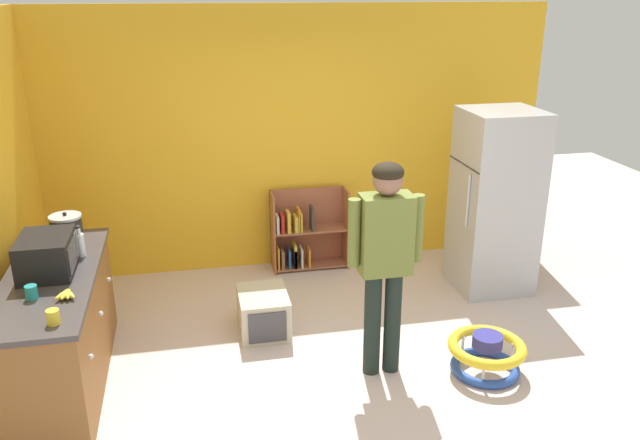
# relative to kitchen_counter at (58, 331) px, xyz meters

# --- Properties ---
(ground_plane) EXTENTS (12.00, 12.00, 0.00)m
(ground_plane) POSITION_rel_kitchen_counter_xyz_m (2.20, -0.39, -0.45)
(ground_plane) COLOR beige
(ground_plane) RESTS_ON ground
(back_wall) EXTENTS (5.20, 0.06, 2.70)m
(back_wall) POSITION_rel_kitchen_counter_xyz_m (2.20, 1.94, 0.90)
(back_wall) COLOR yellow
(back_wall) RESTS_ON ground
(kitchen_counter) EXTENTS (0.65, 1.84, 0.90)m
(kitchen_counter) POSITION_rel_kitchen_counter_xyz_m (0.00, 0.00, 0.00)
(kitchen_counter) COLOR brown
(kitchen_counter) RESTS_ON ground
(refrigerator) EXTENTS (0.73, 0.68, 1.78)m
(refrigerator) POSITION_rel_kitchen_counter_xyz_m (3.91, 0.92, 0.44)
(refrigerator) COLOR #B7BABF
(refrigerator) RESTS_ON ground
(bookshelf) EXTENTS (0.80, 0.28, 0.85)m
(bookshelf) POSITION_rel_kitchen_counter_xyz_m (2.18, 1.75, -0.08)
(bookshelf) COLOR #A05E3D
(bookshelf) RESTS_ON ground
(standing_person) EXTENTS (0.57, 0.23, 1.69)m
(standing_person) POSITION_rel_kitchen_counter_xyz_m (2.40, -0.33, 0.58)
(standing_person) COLOR black
(standing_person) RESTS_ON ground
(baby_walker) EXTENTS (0.60, 0.60, 0.32)m
(baby_walker) POSITION_rel_kitchen_counter_xyz_m (3.20, -0.51, -0.29)
(baby_walker) COLOR #2A4FB1
(baby_walker) RESTS_ON ground
(pet_carrier) EXTENTS (0.42, 0.55, 0.36)m
(pet_carrier) POSITION_rel_kitchen_counter_xyz_m (1.58, 0.47, -0.27)
(pet_carrier) COLOR beige
(pet_carrier) RESTS_ON ground
(microwave) EXTENTS (0.37, 0.48, 0.28)m
(microwave) POSITION_rel_kitchen_counter_xyz_m (-0.01, 0.06, 0.59)
(microwave) COLOR black
(microwave) RESTS_ON kitchen_counter
(crock_pot) EXTENTS (0.25, 0.25, 0.30)m
(crock_pot) POSITION_rel_kitchen_counter_xyz_m (0.06, 0.53, 0.58)
(crock_pot) COLOR black
(crock_pot) RESTS_ON kitchen_counter
(banana_bunch) EXTENTS (0.15, 0.16, 0.04)m
(banana_bunch) POSITION_rel_kitchen_counter_xyz_m (0.18, -0.39, 0.48)
(banana_bunch) COLOR yellow
(banana_bunch) RESTS_ON kitchen_counter
(clear_bottle) EXTENTS (0.07, 0.07, 0.25)m
(clear_bottle) POSITION_rel_kitchen_counter_xyz_m (0.18, 0.33, 0.55)
(clear_bottle) COLOR silver
(clear_bottle) RESTS_ON kitchen_counter
(yellow_cup) EXTENTS (0.08, 0.08, 0.09)m
(yellow_cup) POSITION_rel_kitchen_counter_xyz_m (0.16, -0.74, 0.50)
(yellow_cup) COLOR yellow
(yellow_cup) RESTS_ON kitchen_counter
(teal_cup) EXTENTS (0.08, 0.08, 0.09)m
(teal_cup) POSITION_rel_kitchen_counter_xyz_m (-0.04, -0.36, 0.50)
(teal_cup) COLOR teal
(teal_cup) RESTS_ON kitchen_counter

